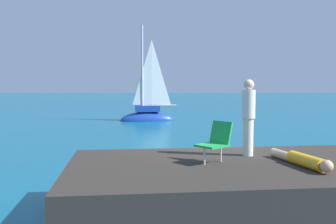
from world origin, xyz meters
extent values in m
plane|color=#0F5675|center=(0.00, 0.00, 0.00)|extent=(160.00, 160.00, 0.00)
cube|color=#2D2823|center=(0.73, -3.25, 0.54)|extent=(7.97, 4.50, 1.08)
cube|color=#2A2B20|center=(-0.08, -0.88, 0.00)|extent=(1.52, 1.53, 0.79)
cube|color=#31241F|center=(-2.48, -1.49, 0.00)|extent=(1.24, 1.21, 0.62)
ellipsoid|color=#193D99|center=(-2.55, 15.46, 0.00)|extent=(3.83, 1.80, 1.27)
cube|color=#193D99|center=(-2.55, 15.46, 0.84)|extent=(1.73, 1.12, 0.41)
cylinder|color=#B7B7BC|center=(-2.89, 15.41, 3.52)|extent=(0.14, 0.14, 5.76)
cylinder|color=#B2B2B7|center=(-1.75, 15.58, 1.04)|extent=(2.30, 0.45, 0.11)
pyramid|color=white|center=(-2.25, 15.51, 3.29)|extent=(1.83, 0.34, 4.38)
cylinder|color=gold|center=(1.38, -3.68, 1.20)|extent=(0.49, 0.93, 0.24)
cylinder|color=tan|center=(1.16, -2.96, 1.17)|extent=(0.37, 0.72, 0.18)
sphere|color=tan|center=(1.54, -4.20, 1.22)|extent=(0.22, 0.22, 0.22)
cylinder|color=white|center=(0.54, -2.52, 1.48)|extent=(0.22, 0.22, 0.80)
cylinder|color=white|center=(0.54, -2.52, 2.18)|extent=(0.28, 0.28, 0.60)
sphere|color=beige|center=(0.54, -2.52, 2.59)|extent=(0.22, 0.22, 0.22)
cube|color=green|center=(-0.31, -3.32, 1.43)|extent=(0.71, 0.70, 0.04)
cube|color=green|center=(-0.12, -3.15, 1.65)|extent=(0.43, 0.46, 0.45)
cylinder|color=silver|center=(-0.47, -3.46, 1.25)|extent=(0.04, 0.04, 0.35)
cylinder|color=silver|center=(-0.12, -3.15, 1.25)|extent=(0.04, 0.04, 0.35)
camera|label=1|loc=(-1.16, -10.69, 2.65)|focal=41.49mm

